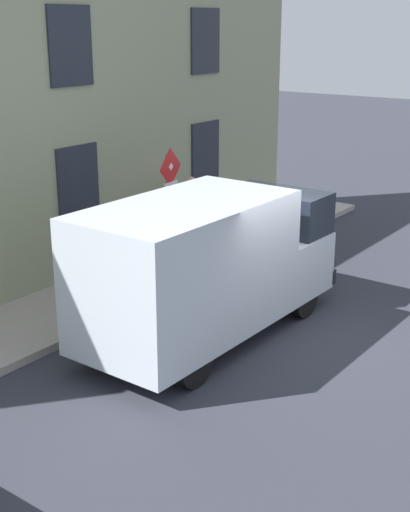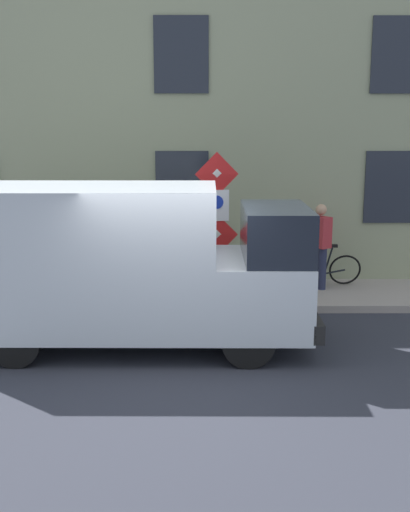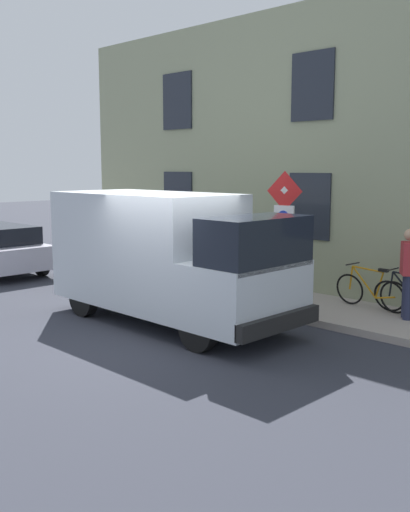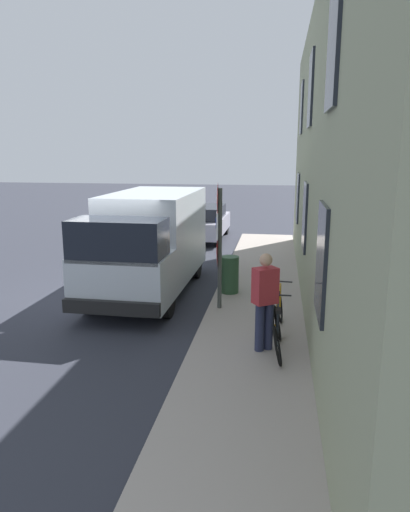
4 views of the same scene
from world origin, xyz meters
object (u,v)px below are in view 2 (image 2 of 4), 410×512
(pedestrian, at_px, (320,243))
(delivery_van, at_px, (130,263))
(bicycle_orange, at_px, (275,268))
(sign_post_stacked, at_px, (217,215))
(bicycle_black, at_px, (319,268))
(litter_bin, at_px, (153,278))

(pedestrian, bearing_deg, delivery_van, 6.39)
(delivery_van, bearing_deg, pedestrian, 41.55)
(bicycle_orange, relative_size, pedestrian, 1.00)
(sign_post_stacked, height_order, bicycle_black, sign_post_stacked)
(sign_post_stacked, height_order, delivery_van, sign_post_stacked)
(bicycle_black, xyz_separation_m, pedestrian, (-0.23, 0.05, 0.56))
(delivery_van, bearing_deg, sign_post_stacked, 55.07)
(bicycle_black, relative_size, bicycle_orange, 1.00)
(bicycle_orange, bearing_deg, pedestrian, 169.41)
(delivery_van, distance_m, pedestrian, 4.59)
(bicycle_orange, height_order, pedestrian, pedestrian)
(bicycle_black, bearing_deg, delivery_van, 42.11)
(sign_post_stacked, relative_size, pedestrian, 1.55)
(delivery_van, bearing_deg, litter_bin, 85.93)
(pedestrian, bearing_deg, bicycle_black, -136.19)
(bicycle_black, xyz_separation_m, litter_bin, (-1.18, 3.34, 0.08))
(bicycle_black, distance_m, litter_bin, 3.54)
(bicycle_black, height_order, litter_bin, litter_bin)
(delivery_van, xyz_separation_m, pedestrian, (2.99, -3.47, -0.26))
(bicycle_black, bearing_deg, litter_bin, 18.95)
(sign_post_stacked, xyz_separation_m, pedestrian, (1.09, -2.10, -0.73))
(sign_post_stacked, xyz_separation_m, bicycle_orange, (1.33, -1.23, -1.29))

